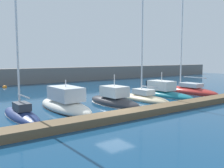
{
  "coord_description": "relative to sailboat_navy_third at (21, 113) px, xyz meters",
  "views": [
    {
      "loc": [
        -11.47,
        -15.6,
        4.57
      ],
      "look_at": [
        2.56,
        3.98,
        2.07
      ],
      "focal_mm": 39.15,
      "sensor_mm": 36.0,
      "label": 1
    }
  ],
  "objects": [
    {
      "name": "sailboat_sand_sixth",
      "position": [
        13.27,
        0.19,
        0.02
      ],
      "size": [
        2.56,
        6.81,
        12.54
      ],
      "rotation": [
        0.0,
        0.0,
        1.62
      ],
      "color": "beige",
      "rests_on": "ground_plane"
    },
    {
      "name": "motorboat_charcoal_fifth",
      "position": [
        8.95,
        0.01,
        0.15
      ],
      "size": [
        2.77,
        7.04,
        3.35
      ],
      "rotation": [
        0.0,
        0.0,
        1.64
      ],
      "color": "#2D2D33",
      "rests_on": "ground_plane"
    },
    {
      "name": "sailboat_red_eighth",
      "position": [
        21.69,
        0.8,
        0.12
      ],
      "size": [
        2.7,
        8.58,
        14.47
      ],
      "rotation": [
        0.0,
        0.0,
        1.59
      ],
      "color": "#B72D28",
      "rests_on": "ground_plane"
    },
    {
      "name": "motorboat_ivory_fourth",
      "position": [
        4.0,
        0.67,
        0.22
      ],
      "size": [
        2.89,
        8.35,
        3.09
      ],
      "rotation": [
        0.0,
        0.0,
        1.6
      ],
      "color": "silver",
      "rests_on": "ground_plane"
    },
    {
      "name": "dock_pier",
      "position": [
        6.36,
        -4.93,
        -0.07
      ],
      "size": [
        37.52,
        1.64,
        0.56
      ],
      "primitive_type": "cube",
      "color": "brown",
      "rests_on": "ground_plane"
    },
    {
      "name": "mooring_buoy_orange",
      "position": [
        3.46,
        22.0,
        -0.34
      ],
      "size": [
        0.71,
        0.71,
        0.71
      ],
      "primitive_type": "sphere",
      "color": "orange",
      "rests_on": "ground_plane"
    },
    {
      "name": "motorboat_teal_seventh",
      "position": [
        17.26,
        1.54,
        0.09
      ],
      "size": [
        2.82,
        9.48,
        3.28
      ],
      "rotation": [
        0.0,
        0.0,
        1.61
      ],
      "color": "#19707F",
      "rests_on": "ground_plane"
    },
    {
      "name": "sailboat_navy_third",
      "position": [
        0.0,
        0.0,
        0.0
      ],
      "size": [
        1.98,
        6.93,
        14.01
      ],
      "rotation": [
        0.0,
        0.0,
        1.6
      ],
      "color": "navy",
      "rests_on": "ground_plane"
    },
    {
      "name": "ground_plane",
      "position": [
        6.36,
        -3.72,
        -0.34
      ],
      "size": [
        120.0,
        120.0,
        0.0
      ],
      "primitive_type": "plane",
      "color": "navy"
    },
    {
      "name": "breakwater_seawall",
      "position": [
        6.36,
        26.29,
        1.06
      ],
      "size": [
        108.0,
        2.95,
        2.82
      ],
      "primitive_type": "cube",
      "color": "slate",
      "rests_on": "ground_plane"
    },
    {
      "name": "mooring_buoy_red",
      "position": [
        8.61,
        13.37,
        -0.34
      ],
      "size": [
        0.68,
        0.68,
        0.68
      ],
      "primitive_type": "sphere",
      "color": "red",
      "rests_on": "ground_plane"
    }
  ]
}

